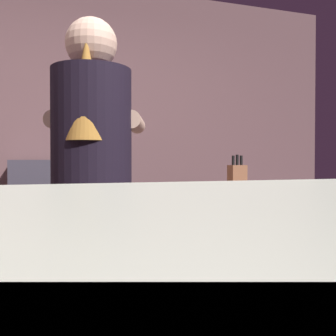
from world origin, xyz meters
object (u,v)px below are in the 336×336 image
knife_block (237,180)px  bottle_olive_oil (104,151)px  bartender (92,188)px  chefs_knife (135,201)px  mixing_bowl (50,197)px  bottle_hot_sauce (87,151)px

knife_block → bottle_olive_oil: bottle_olive_oil is taller
bartender → chefs_knife: (0.28, 0.40, -0.11)m
knife_block → bottle_olive_oil: size_ratio=1.30×
chefs_knife → bottle_olive_oil: (0.01, 1.21, 0.31)m
bartender → chefs_knife: size_ratio=7.19×
mixing_bowl → bottle_olive_oil: 1.19m
knife_block → chefs_knife: knife_block is taller
knife_block → mixing_bowl: (-1.12, 0.07, -0.08)m
mixing_bowl → chefs_knife: 0.47m
chefs_knife → bottle_hot_sauce: bottle_hot_sauce is taller
bartender → mixing_bowl: bearing=34.9°
mixing_bowl → bottle_hot_sauce: bottle_hot_sauce is taller
knife_block → mixing_bowl: 1.12m
knife_block → bottle_hot_sauce: bottle_hot_sauce is taller
bartender → chefs_knife: bearing=-16.8°
bartender → mixing_bowl: 0.58m
bartender → bottle_hot_sauce: size_ratio=8.58×
knife_block → chefs_knife: size_ratio=1.11×
chefs_knife → bottle_hot_sauce: bearing=108.8°
bartender → bottle_hot_sauce: 1.67m
bottle_olive_oil → bottle_hot_sauce: bearing=166.6°
knife_block → bottle_olive_oil: 1.33m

